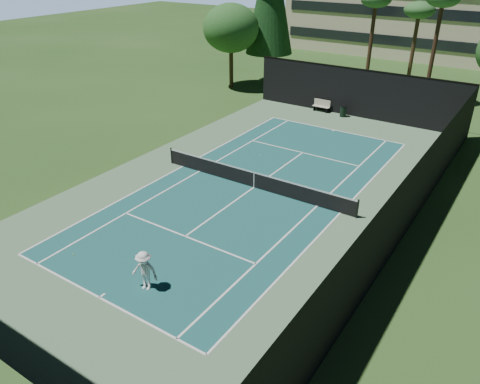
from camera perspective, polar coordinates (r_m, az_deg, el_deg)
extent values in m
plane|color=#294D1C|center=(27.85, 1.70, 0.54)|extent=(160.00, 160.00, 0.00)
cube|color=#577C57|center=(27.85, 1.70, 0.55)|extent=(18.00, 32.00, 0.01)
cube|color=#1B5654|center=(27.85, 1.70, 0.56)|extent=(10.97, 23.77, 0.01)
cube|color=white|center=(20.36, -16.78, -12.21)|extent=(10.97, 0.10, 0.01)
cube|color=white|center=(37.66, 11.43, 7.42)|extent=(10.97, 0.10, 0.01)
cube|color=white|center=(23.37, -6.70, -5.38)|extent=(8.23, 0.10, 0.01)
cube|color=white|center=(32.96, 7.64, 4.78)|extent=(8.23, 0.10, 0.01)
cube|color=white|center=(30.79, -6.99, 3.13)|extent=(0.10, 23.77, 0.01)
cube|color=white|center=(25.74, 12.11, -2.51)|extent=(0.10, 23.77, 0.01)
cube|color=white|center=(29.99, -4.98, 2.55)|extent=(0.10, 23.77, 0.01)
cube|color=white|center=(26.17, 9.36, -1.70)|extent=(0.10, 23.77, 0.01)
cube|color=white|center=(27.84, 1.70, 0.57)|extent=(0.10, 12.80, 0.01)
cube|color=white|center=(20.43, -16.46, -12.00)|extent=(0.10, 0.30, 0.01)
cube|color=white|center=(37.53, 11.33, 7.36)|extent=(0.10, 0.30, 0.01)
cylinder|color=black|center=(31.14, -8.35, 4.40)|extent=(0.10, 0.10, 1.10)
cylinder|color=black|center=(25.23, 14.14, -2.02)|extent=(0.10, 0.10, 1.10)
cube|color=black|center=(27.63, 1.71, 1.46)|extent=(12.80, 0.02, 0.92)
cube|color=white|center=(27.42, 1.73, 2.37)|extent=(12.80, 0.04, 0.07)
cube|color=white|center=(27.63, 1.71, 1.46)|extent=(0.05, 0.03, 0.92)
cube|color=black|center=(40.75, 14.02, 11.62)|extent=(18.00, 0.04, 4.00)
cube|color=black|center=(23.99, 20.30, -0.65)|extent=(0.04, 32.00, 4.00)
cube|color=black|center=(32.32, -12.03, 7.72)|extent=(0.04, 32.00, 4.00)
cube|color=black|center=(40.28, 14.35, 14.35)|extent=(18.00, 0.06, 0.06)
imported|color=white|center=(19.84, -11.56, -9.40)|extent=(1.30, 0.93, 1.82)
sphere|color=#CDF437|center=(23.23, -19.63, -7.18)|extent=(0.07, 0.07, 0.07)
sphere|color=#C2D730|center=(31.03, 5.38, 3.44)|extent=(0.06, 0.06, 0.06)
sphere|color=#CAEB35|center=(29.04, 2.49, 1.79)|extent=(0.07, 0.07, 0.07)
sphere|color=#BBD730|center=(32.29, 2.53, 4.53)|extent=(0.06, 0.06, 0.06)
cube|color=beige|center=(41.87, 9.85, 10.23)|extent=(1.50, 0.45, 0.05)
cube|color=beige|center=(41.96, 10.00, 10.69)|extent=(1.50, 0.06, 0.55)
cube|color=black|center=(42.18, 9.07, 10.08)|extent=(0.06, 0.40, 0.42)
cube|color=black|center=(41.72, 10.58, 9.76)|extent=(0.06, 0.40, 0.42)
cylinder|color=black|center=(40.88, 12.45, 9.56)|extent=(0.52, 0.52, 0.90)
cylinder|color=black|center=(40.75, 12.52, 10.19)|extent=(0.56, 0.56, 0.05)
cylinder|color=#40271B|center=(51.02, 3.49, 15.25)|extent=(0.50, 0.50, 3.60)
cylinder|color=#442C1D|center=(48.29, 15.59, 16.64)|extent=(0.36, 0.36, 8.55)
cylinder|color=#4D3621|center=(49.30, 20.28, 15.65)|extent=(0.36, 0.36, 7.65)
ellipsoid|color=#2D5E2A|center=(48.76, 21.05, 20.02)|extent=(2.80, 2.80, 1.54)
cylinder|color=#40281B|center=(45.76, 22.48, 15.33)|extent=(0.36, 0.36, 9.00)
cylinder|color=#4B3520|center=(48.75, -1.08, 14.80)|extent=(0.40, 0.40, 3.74)
ellipsoid|color=#275D24|center=(48.04, -1.12, 19.35)|extent=(5.44, 5.44, 4.62)
cube|color=beige|center=(68.91, 23.66, 18.23)|extent=(40.00, 12.00, 8.00)
cube|color=black|center=(63.28, 22.17, 16.34)|extent=(38.00, 0.15, 1.20)
cube|color=black|center=(62.81, 22.75, 19.35)|extent=(38.00, 0.15, 1.20)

